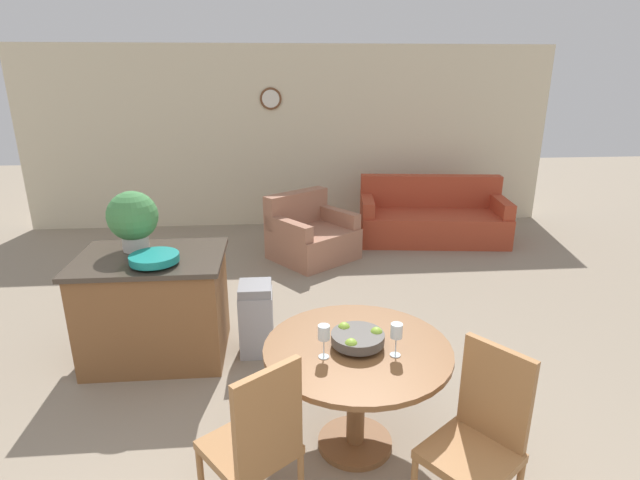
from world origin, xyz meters
TOP-DOWN VIEW (x-y plane):
  - wall_back at (-0.00, 6.22)m, footprint 8.00×0.09m
  - dining_table at (0.25, 1.14)m, footprint 1.15×1.15m
  - dining_chair_near_left at (-0.35, 0.59)m, footprint 0.59×0.59m
  - dining_chair_near_right at (0.80, 0.55)m, footprint 0.59×0.59m
  - fruit_bowl at (0.24, 1.14)m, footprint 0.32×0.32m
  - wine_glass_left at (0.03, 1.04)m, footprint 0.07×0.07m
  - wine_glass_right at (0.45, 1.02)m, footprint 0.07×0.07m
  - kitchen_island at (-1.26, 2.39)m, footprint 1.17×0.86m
  - teal_bowl at (-1.17, 2.19)m, footprint 0.38×0.38m
  - potted_plant at (-1.40, 2.55)m, footprint 0.41×0.41m
  - trash_bin at (-0.43, 2.36)m, footprint 0.28×0.31m
  - couch at (1.98, 5.23)m, footprint 2.12×1.13m
  - armchair at (0.19, 4.63)m, footprint 1.26×1.25m

SIDE VIEW (x-z plane):
  - armchair at x=0.19m, z-range -0.13..0.70m
  - couch at x=1.98m, z-range -0.14..0.74m
  - trash_bin at x=-0.43m, z-range 0.00..0.63m
  - kitchen_island at x=-1.26m, z-range 0.00..0.91m
  - dining_chair_near_left at x=-0.35m, z-range 0.04..1.05m
  - dining_chair_near_right at x=0.80m, z-range 0.04..1.05m
  - dining_table at x=0.25m, z-range 0.20..0.93m
  - fruit_bowl at x=0.24m, z-range 0.73..0.85m
  - wine_glass_left at x=0.03m, z-range 0.78..0.99m
  - wine_glass_right at x=0.45m, z-range 0.78..0.99m
  - teal_bowl at x=-1.17m, z-range 0.91..1.00m
  - potted_plant at x=-1.40m, z-range 0.93..1.43m
  - wall_back at x=0.00m, z-range 0.00..2.70m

